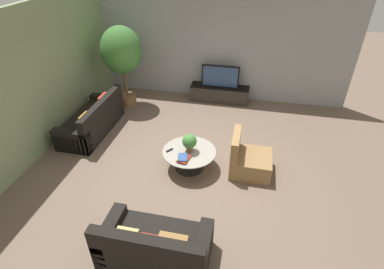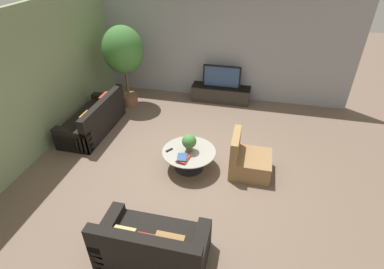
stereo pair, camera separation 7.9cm
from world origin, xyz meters
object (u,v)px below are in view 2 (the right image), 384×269
(media_console, at_px, (221,93))
(couch_by_wall, at_px, (94,120))
(potted_palm_tall, at_px, (123,52))
(coffee_table, at_px, (189,156))
(couch_near_entry, at_px, (152,246))
(armchair_wicker, at_px, (248,161))
(potted_plant_tabletop, at_px, (189,142))
(television, at_px, (222,77))

(media_console, bearing_deg, couch_by_wall, -140.55)
(media_console, height_order, potted_palm_tall, potted_palm_tall)
(coffee_table, relative_size, potted_palm_tall, 0.50)
(couch_near_entry, relative_size, armchair_wicker, 1.84)
(couch_by_wall, relative_size, potted_plant_tabletop, 5.15)
(couch_near_entry, bearing_deg, armchair_wicker, -117.46)
(media_console, distance_m, potted_palm_tall, 2.92)
(television, distance_m, couch_near_entry, 5.36)
(coffee_table, relative_size, potted_plant_tabletop, 2.86)
(coffee_table, relative_size, couch_near_entry, 0.68)
(media_console, distance_m, couch_by_wall, 3.59)
(television, distance_m, armchair_wicker, 3.21)
(coffee_table, bearing_deg, potted_plant_tabletop, 71.18)
(media_console, relative_size, couch_by_wall, 0.86)
(coffee_table, height_order, potted_plant_tabletop, potted_plant_tabletop)
(armchair_wicker, distance_m, potted_plant_tabletop, 1.24)
(potted_palm_tall, distance_m, potted_plant_tabletop, 3.44)
(armchair_wicker, relative_size, potted_plant_tabletop, 2.27)
(media_console, height_order, television, television)
(media_console, bearing_deg, television, -90.00)
(media_console, relative_size, coffee_table, 1.55)
(television, bearing_deg, couch_by_wall, -140.57)
(media_console, relative_size, potted_plant_tabletop, 4.42)
(couch_near_entry, height_order, armchair_wicker, armchair_wicker)
(coffee_table, relative_size, armchair_wicker, 1.26)
(television, distance_m, coffee_table, 3.20)
(armchair_wicker, bearing_deg, media_console, 18.22)
(television, height_order, couch_near_entry, television)
(media_console, relative_size, armchair_wicker, 1.94)
(coffee_table, distance_m, potted_palm_tall, 3.54)
(media_console, bearing_deg, potted_palm_tall, -162.89)
(potted_plant_tabletop, bearing_deg, couch_near_entry, -90.70)
(coffee_table, distance_m, potted_plant_tabletop, 0.34)
(coffee_table, bearing_deg, television, 86.66)
(television, xyz_separation_m, couch_near_entry, (-0.21, -5.33, -0.46))
(media_console, relative_size, potted_palm_tall, 0.77)
(coffee_table, distance_m, couch_by_wall, 2.73)
(television, xyz_separation_m, potted_plant_tabletop, (-0.18, -3.15, -0.10))
(couch_by_wall, distance_m, potted_plant_tabletop, 2.76)
(couch_by_wall, bearing_deg, media_console, 129.45)
(coffee_table, height_order, potted_palm_tall, potted_palm_tall)
(armchair_wicker, height_order, potted_plant_tabletop, armchair_wicker)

